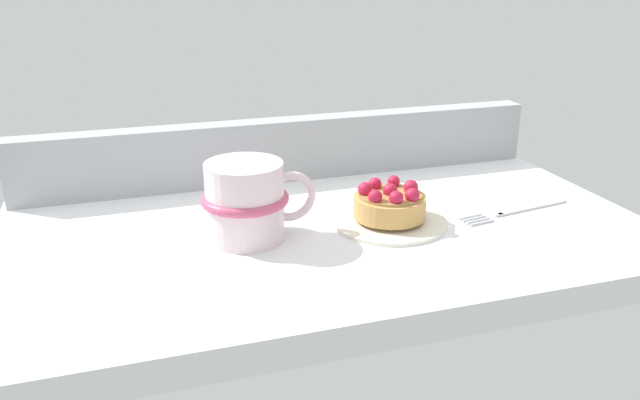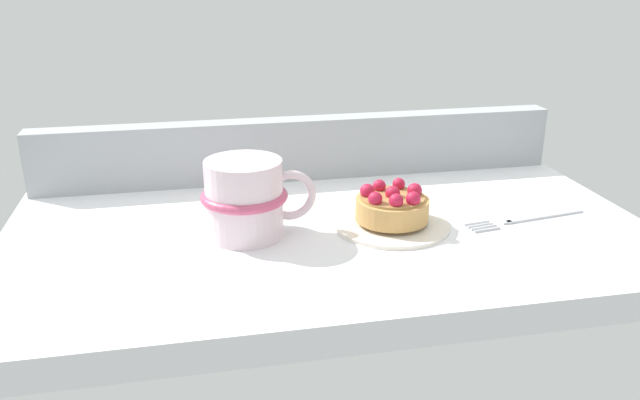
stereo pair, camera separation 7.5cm
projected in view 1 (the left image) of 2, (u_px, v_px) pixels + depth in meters
ground_plane at (329, 241)px, 77.60cm from camera, size 76.21×42.53×3.37cm
window_rail_back at (286, 149)px, 92.81cm from camera, size 74.69×3.62×8.74cm
dessert_plate at (389, 220)px, 78.13cm from camera, size 13.89×13.89×0.96cm
raspberry_tart at (390, 203)px, 77.31cm from camera, size 8.68×8.68×4.30cm
coffee_mug at (247, 202)px, 72.38cm from camera, size 13.29×9.94×9.04cm
dessert_fork at (515, 210)px, 81.48cm from camera, size 16.49×4.07×0.60cm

